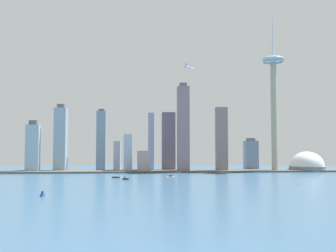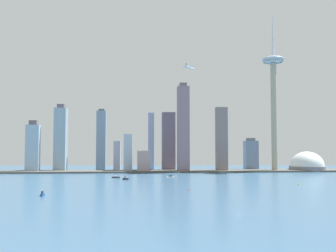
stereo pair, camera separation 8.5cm
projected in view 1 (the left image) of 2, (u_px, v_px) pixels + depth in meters
ground_plane at (238, 213)px, 275.06m from camera, size 6000.00×6000.00×0.00m
waterfront_pier at (177, 171)px, 727.52m from camera, size 711.82×53.19×3.34m
observation_tower at (274, 86)px, 748.69m from camera, size 44.69×44.69×331.93m
stadium_dome at (307, 167)px, 756.13m from camera, size 71.67×71.67×59.97m
skyscraper_0 at (101, 140)px, 786.52m from camera, size 19.53×24.73×130.98m
skyscraper_1 at (128, 153)px, 734.16m from camera, size 16.78×27.05×74.91m
skyscraper_2 at (61, 139)px, 745.39m from camera, size 23.53×27.05×136.52m
skyscraper_3 at (168, 142)px, 768.22m from camera, size 27.08×26.78×121.65m
skyscraper_4 at (151, 141)px, 819.57m from camera, size 13.01×15.61×126.02m
skyscraper_5 at (117, 156)px, 758.68m from camera, size 13.28×26.24×61.79m
skyscraper_6 at (144, 162)px, 716.63m from camera, size 25.72×26.88×42.44m
skyscraper_7 at (61, 151)px, 777.35m from camera, size 15.94×14.21×83.01m
skyscraper_8 at (33, 148)px, 715.55m from camera, size 25.43×16.06×101.52m
skyscraper_9 at (251, 155)px, 782.94m from camera, size 27.79×21.32×68.52m
skyscraper_10 at (183, 128)px, 727.44m from camera, size 22.81×24.10×176.92m
skyscraper_11 at (222, 139)px, 735.78m from camera, size 22.75×15.24×129.27m
boat_0 at (171, 177)px, 600.95m from camera, size 13.75×4.35×3.24m
boat_1 at (116, 177)px, 588.75m from camera, size 12.71×5.03×3.42m
boat_2 at (42, 194)px, 369.41m from camera, size 3.11×7.00×8.25m
boat_3 at (126, 178)px, 556.53m from camera, size 9.77×7.54×5.27m
channel_buoy_0 at (189, 190)px, 415.75m from camera, size 1.13×1.13×2.35m
channel_buoy_1 at (299, 184)px, 479.74m from camera, size 1.84×1.84×2.80m
airplane at (190, 68)px, 776.74m from camera, size 27.97×28.25×8.53m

